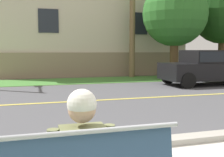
{
  "coord_description": "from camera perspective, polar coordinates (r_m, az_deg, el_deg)",
  "views": [
    {
      "loc": [
        -1.32,
        -1.58,
        1.54
      ],
      "look_at": [
        0.13,
        3.41,
        1.0
      ],
      "focal_mm": 43.99,
      "sensor_mm": 36.0,
      "label": 1
    }
  ],
  "objects": [
    {
      "name": "shade_tree_far_left",
      "position": [
        15.5,
        13.44,
        13.89
      ],
      "size": [
        3.48,
        3.48,
        5.75
      ],
      "color": "brown",
      "rests_on": "ground_plane"
    },
    {
      "name": "house_across_street",
      "position": [
        19.36,
        -5.57,
        10.83
      ],
      "size": [
        12.82,
        6.91,
        6.32
      ],
      "color": "beige",
      "rests_on": "ground_plane"
    },
    {
      "name": "street_asphalt",
      "position": [
        8.32,
        -6.86,
        -4.74
      ],
      "size": [
        52.0,
        8.0,
        0.01
      ],
      "primitive_type": "cube",
      "color": "#515156",
      "rests_on": "ground_plane"
    },
    {
      "name": "road_centre_line",
      "position": [
        8.32,
        -6.86,
        -4.71
      ],
      "size": [
        48.0,
        0.14,
        0.01
      ],
      "primitive_type": "cube",
      "color": "#E0CC4C",
      "rests_on": "ground_plane"
    },
    {
      "name": "car_black_near",
      "position": [
        12.95,
        19.69,
        2.54
      ],
      "size": [
        4.3,
        1.86,
        1.54
      ],
      "color": "black",
      "rests_on": "ground_plane"
    },
    {
      "name": "far_verge_grass",
      "position": [
        13.73,
        -10.61,
        -0.58
      ],
      "size": [
        48.0,
        2.8,
        0.02
      ],
      "primitive_type": "cube",
      "color": "#478438",
      "rests_on": "ground_plane"
    },
    {
      "name": "garden_wall",
      "position": [
        16.48,
        0.62,
        3.0
      ],
      "size": [
        13.0,
        0.36,
        1.4
      ],
      "primitive_type": "cube",
      "color": "gray",
      "rests_on": "ground_plane"
    },
    {
      "name": "ground_plane",
      "position": [
        9.79,
        -8.29,
        -3.19
      ],
      "size": [
        140.0,
        140.0,
        0.0
      ],
      "primitive_type": "plane",
      "color": "#665B4C"
    },
    {
      "name": "curb_edge",
      "position": [
        4.4,
        2.27,
        -13.79
      ],
      "size": [
        44.0,
        0.3,
        0.11
      ],
      "primitive_type": "cube",
      "color": "#ADA89E",
      "rests_on": "ground_plane"
    }
  ]
}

